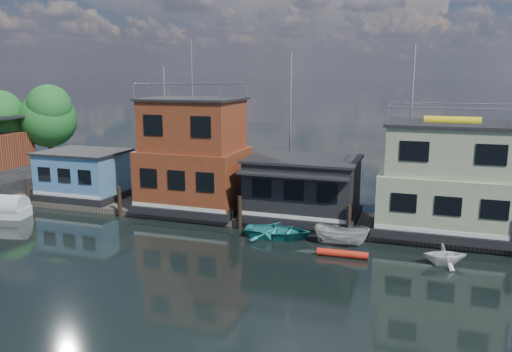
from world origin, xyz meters
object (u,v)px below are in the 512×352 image
(houseboat_blue, at_px, (84,174))
(motorboat, at_px, (341,235))
(houseboat_dark, at_px, (303,188))
(dinghy_teal, at_px, (278,231))
(houseboat_green, at_px, (447,180))
(dinghy_white, at_px, (444,254))
(houseboat_red, at_px, (194,157))
(red_kayak, at_px, (342,254))

(houseboat_blue, relative_size, motorboat, 1.96)
(houseboat_dark, distance_m, motorboat, 5.34)
(motorboat, bearing_deg, dinghy_teal, 91.54)
(houseboat_blue, xyz_separation_m, motorboat, (20.75, -3.86, -1.58))
(houseboat_green, height_order, dinghy_teal, houseboat_green)
(houseboat_blue, distance_m, dinghy_white, 26.92)
(houseboat_green, bearing_deg, dinghy_white, -91.39)
(dinghy_teal, relative_size, dinghy_white, 1.82)
(houseboat_dark, bearing_deg, dinghy_teal, -100.38)
(dinghy_white, bearing_deg, houseboat_green, -16.48)
(dinghy_teal, bearing_deg, houseboat_dark, -15.27)
(houseboat_red, relative_size, motorboat, 3.64)
(dinghy_white, bearing_deg, motorboat, 61.85)
(houseboat_dark, relative_size, dinghy_teal, 1.78)
(houseboat_green, bearing_deg, motorboat, -146.11)
(houseboat_green, distance_m, motorboat, 7.52)
(houseboat_blue, height_order, motorboat, houseboat_blue)
(motorboat, bearing_deg, dinghy_white, -99.05)
(houseboat_blue, height_order, dinghy_teal, houseboat_blue)
(motorboat, distance_m, red_kayak, 1.96)
(houseboat_red, relative_size, houseboat_green, 1.41)
(houseboat_dark, xyz_separation_m, motorboat, (3.25, -3.84, -1.79))
(houseboat_red, distance_m, motorboat, 12.39)
(red_kayak, xyz_separation_m, dinghy_white, (5.26, 0.57, 0.40))
(houseboat_red, height_order, houseboat_dark, houseboat_red)
(houseboat_green, xyz_separation_m, dinghy_white, (-0.13, -5.16, -2.95))
(houseboat_dark, bearing_deg, motorboat, -49.76)
(houseboat_blue, bearing_deg, red_kayak, -15.21)
(houseboat_blue, xyz_separation_m, dinghy_teal, (16.83, -3.69, -1.77))
(houseboat_dark, height_order, dinghy_white, houseboat_dark)
(houseboat_red, bearing_deg, houseboat_dark, -0.14)
(houseboat_dark, height_order, houseboat_green, houseboat_green)
(houseboat_green, relative_size, dinghy_white, 3.68)
(houseboat_dark, relative_size, red_kayak, 2.64)
(dinghy_white, bearing_deg, houseboat_red, 57.89)
(dinghy_white, bearing_deg, houseboat_blue, 63.82)
(motorboat, height_order, dinghy_teal, motorboat)
(dinghy_teal, xyz_separation_m, dinghy_white, (9.55, -1.47, 0.17))
(houseboat_green, relative_size, dinghy_teal, 2.02)
(houseboat_dark, height_order, dinghy_teal, houseboat_dark)
(motorboat, xyz_separation_m, red_kayak, (0.36, -1.88, -0.42))
(houseboat_blue, xyz_separation_m, houseboat_red, (9.50, 0.00, 1.90))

